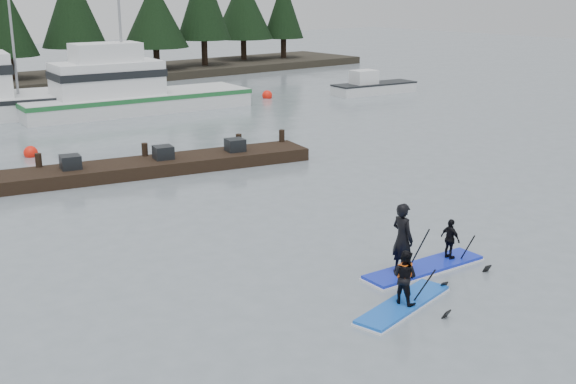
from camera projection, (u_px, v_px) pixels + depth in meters
ground at (449, 291)px, 17.03m from camera, size 160.00×160.00×0.00m
fishing_boat_medium at (129, 102)px, 40.96m from camera, size 13.37×5.19×7.96m
skiff at (374, 88)px, 48.00m from camera, size 6.07×2.56×0.69m
floating_dock at (126, 169)px, 27.28m from camera, size 14.78×5.16×0.49m
buoy_c at (267, 98)px, 46.09m from camera, size 0.64×0.64×0.64m
buoy_b at (31, 156)px, 30.37m from camera, size 0.58×0.58×0.58m
paddleboard_solo at (404, 288)px, 16.03m from camera, size 3.04×1.27×1.83m
paddleboard_duo at (418, 249)px, 17.96m from camera, size 3.54×1.29×2.44m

